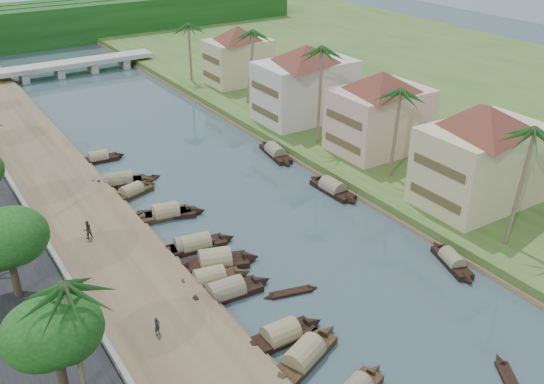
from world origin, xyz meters
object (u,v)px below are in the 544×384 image
bridge (75,65)px  building_near (482,154)px  sampan_1 (281,336)px  person_near (157,326)px

bridge → building_near: building_near is taller
bridge → sampan_1: 80.47m
building_near → sampan_1: building_near is taller
bridge → sampan_1: size_ratio=3.69×
bridge → person_near: bearing=-102.3°
sampan_1 → bridge: bearing=84.3°
sampan_1 → person_near: bearing=149.2°
person_near → sampan_1: bearing=-61.2°
sampan_1 → building_near: bearing=12.7°
bridge → person_near: (-16.44, -75.31, -0.20)m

